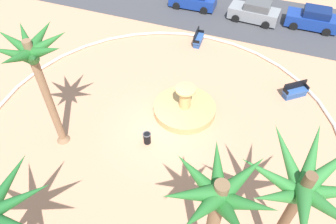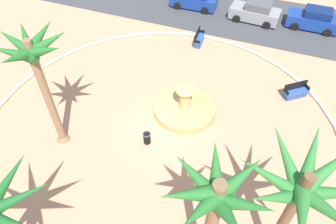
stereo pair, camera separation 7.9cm
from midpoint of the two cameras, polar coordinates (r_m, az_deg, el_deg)
ground_plane at (r=17.95m, az=-1.24°, el=-3.22°), size 80.00×80.00×0.00m
plaza_curb at (r=17.88m, az=-1.25°, el=-3.01°), size 20.23×20.23×0.20m
street_asphalt at (r=29.07m, az=10.16°, el=17.50°), size 48.00×8.00×0.03m
fountain at (r=18.75m, az=3.18°, el=0.72°), size 3.72×3.72×1.86m
palm_tree_near_fountain at (r=14.96m, az=-22.90°, el=8.44°), size 3.47×3.47×6.69m
palm_tree_mid_plaza at (r=9.43m, az=8.46°, el=-17.33°), size 3.17×3.16×6.88m
palm_tree_far_side at (r=10.98m, az=23.36°, el=-13.11°), size 4.48×4.63×5.98m
bench_west at (r=21.21m, az=22.25°, el=3.33°), size 1.55×1.40×1.00m
bench_north at (r=24.44m, az=5.73°, el=12.98°), size 0.60×1.63×1.00m
trash_bin at (r=17.10m, az=-3.72°, el=-4.68°), size 0.46×0.46×0.73m
parked_car_second at (r=27.94m, az=15.69°, el=17.07°), size 4.09×2.09×1.67m
parked_car_third at (r=28.49m, az=25.08°, el=15.02°), size 4.00×1.92×1.67m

